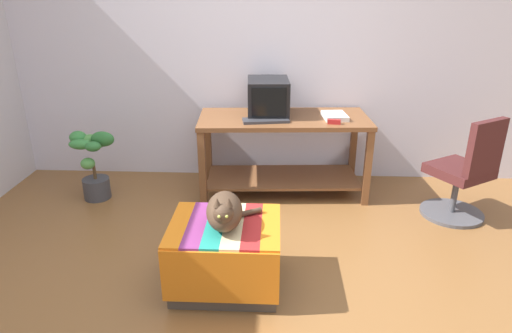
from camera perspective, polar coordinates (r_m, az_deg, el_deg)
ground_plane at (r=2.98m, az=-1.95°, el=-16.15°), size 14.00×14.00×0.00m
back_wall at (r=4.42m, az=-0.02°, el=15.04°), size 8.00×0.10×2.60m
desk at (r=4.15m, az=3.47°, el=3.24°), size 1.56×0.76×0.73m
tv_monitor at (r=4.12m, az=1.53°, el=8.72°), size 0.39×0.47×0.32m
keyboard at (r=3.93m, az=1.25°, el=5.86°), size 0.42×0.21×0.02m
book at (r=4.09m, az=9.94°, el=6.31°), size 0.23×0.29×0.04m
ottoman_with_blanket at (r=2.96m, az=-3.90°, el=-11.10°), size 0.69×0.60×0.45m
cat at (r=2.76m, az=-3.99°, el=-5.66°), size 0.35×0.41×0.26m
potted_plant at (r=4.32m, az=-19.94°, el=0.47°), size 0.42×0.30×0.64m
office_chair at (r=4.06m, az=24.90°, el=-1.06°), size 0.58×0.58×0.89m
stapler at (r=3.92m, az=9.87°, el=5.61°), size 0.11×0.05×0.04m
pen at (r=4.11m, az=9.35°, el=6.21°), size 0.10×0.11×0.01m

